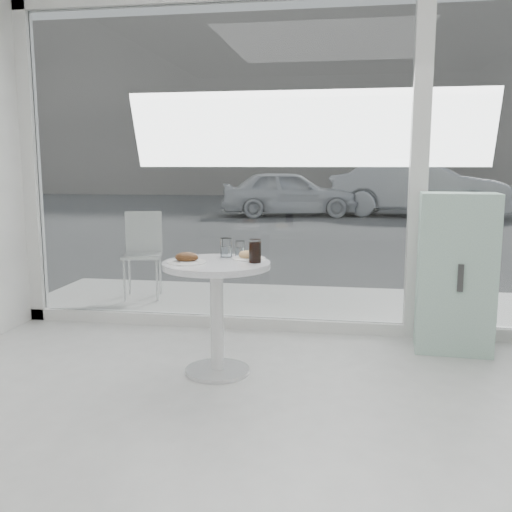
% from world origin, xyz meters
% --- Properties ---
extents(storefront, '(5.00, 0.14, 3.00)m').
position_xyz_m(storefront, '(0.07, 3.00, 1.71)').
color(storefront, silver).
rests_on(storefront, ground).
extents(main_table, '(0.72, 0.72, 0.77)m').
position_xyz_m(main_table, '(-0.50, 1.90, 0.55)').
color(main_table, silver).
rests_on(main_table, ground).
extents(patio_deck, '(5.60, 1.60, 0.05)m').
position_xyz_m(patio_deck, '(0.00, 3.80, 0.03)').
color(patio_deck, beige).
rests_on(patio_deck, ground).
extents(street, '(40.00, 24.00, 0.00)m').
position_xyz_m(street, '(0.00, 16.00, -0.00)').
color(street, '#3B3B3B').
rests_on(street, ground).
extents(far_building, '(40.00, 2.00, 8.00)m').
position_xyz_m(far_building, '(0.00, 25.00, 4.00)').
color(far_building, gray).
rests_on(far_building, ground).
extents(mint_cabinet, '(0.58, 0.41, 1.20)m').
position_xyz_m(mint_cabinet, '(1.17, 2.67, 0.60)').
color(mint_cabinet, '#85A999').
rests_on(mint_cabinet, ground).
extents(patio_chair, '(0.46, 0.46, 0.88)m').
position_xyz_m(patio_chair, '(-1.73, 3.82, 0.55)').
color(patio_chair, silver).
rests_on(patio_chair, patio_deck).
extents(car_white, '(3.96, 2.26, 1.27)m').
position_xyz_m(car_white, '(-1.31, 13.96, 0.63)').
color(car_white, silver).
rests_on(car_white, street).
extents(car_silver, '(4.96, 2.58, 1.56)m').
position_xyz_m(car_silver, '(2.24, 14.34, 0.78)').
color(car_silver, '#97999E').
rests_on(car_silver, street).
extents(plate_fritter, '(0.26, 0.26, 0.07)m').
position_xyz_m(plate_fritter, '(-0.68, 1.83, 0.80)').
color(plate_fritter, white).
rests_on(plate_fritter, main_table).
extents(plate_donut, '(0.23, 0.23, 0.05)m').
position_xyz_m(plate_donut, '(-0.31, 2.04, 0.79)').
color(plate_donut, white).
rests_on(plate_donut, main_table).
extents(water_tumbler_a, '(0.08, 0.08, 0.13)m').
position_xyz_m(water_tumbler_a, '(-0.48, 2.11, 0.83)').
color(water_tumbler_a, white).
rests_on(water_tumbler_a, main_table).
extents(water_tumbler_b, '(0.07, 0.07, 0.11)m').
position_xyz_m(water_tumbler_b, '(-0.39, 2.15, 0.82)').
color(water_tumbler_b, white).
rests_on(water_tumbler_b, main_table).
extents(cola_glass, '(0.08, 0.08, 0.15)m').
position_xyz_m(cola_glass, '(-0.24, 1.92, 0.84)').
color(cola_glass, white).
rests_on(cola_glass, main_table).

